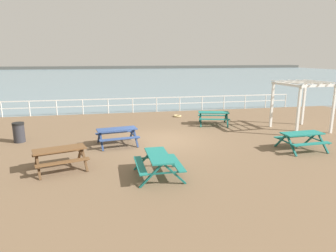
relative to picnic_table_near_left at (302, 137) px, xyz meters
The scene contains 12 objects.
ground_plane 6.30m from the picnic_table_near_left, 153.70° to the left, with size 30.00×24.00×0.20m, color brown.
sea_band 55.81m from the picnic_table_near_left, 95.77° to the left, with size 142.00×90.00×0.01m, color gray.
distant_shoreline 98.68m from the picnic_table_near_left, 93.26° to the left, with size 142.00×6.00×1.80m, color #4C4C47.
seaward_railing 11.93m from the picnic_table_near_left, 118.07° to the left, with size 23.07×0.07×1.08m.
picnic_table_near_left is the anchor object (origin of this frame).
picnic_table_near_right 10.03m from the picnic_table_near_left, behind, with size 2.16×1.96×0.80m.
picnic_table_mid_centre 6.86m from the picnic_table_near_left, 165.48° to the right, with size 1.57×1.83×0.80m.
picnic_table_far_left 8.24m from the picnic_table_near_left, 163.31° to the left, with size 2.02×1.79×0.80m.
picnic_table_far_right 5.93m from the picnic_table_near_left, 110.39° to the left, with size 2.12×1.90×0.80m.
lattice_pergola 4.26m from the picnic_table_near_left, 56.49° to the left, with size 2.64×2.76×2.70m.
litter_bin 13.04m from the picnic_table_near_left, 163.22° to the left, with size 0.55×0.55×0.95m.
rope_coil 9.13m from the picnic_table_near_left, 113.53° to the left, with size 0.55×0.55×0.11m, color tan.
Camera 1 is at (-2.59, -13.93, 3.98)m, focal length 31.88 mm.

